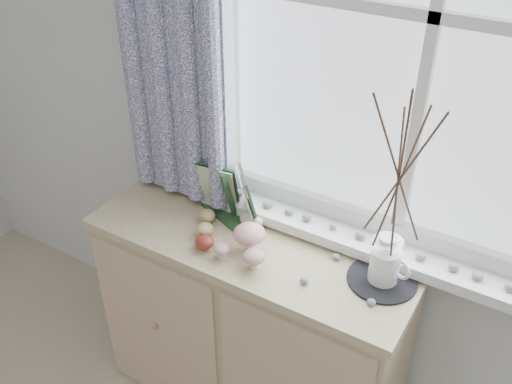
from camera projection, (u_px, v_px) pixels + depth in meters
sideboard at (251, 325)px, 2.24m from camera, size 1.20×0.45×0.85m
botanical_book at (227, 197)px, 2.04m from camera, size 0.33×0.23×0.21m
toadstool_cluster at (247, 241)px, 1.91m from camera, size 0.19×0.16×0.10m
wooden_eggs at (205, 229)px, 2.01m from camera, size 0.14×0.18×0.08m
songbird_figurine at (251, 221)px, 2.04m from camera, size 0.15×0.10×0.07m
crocheted_doily at (382, 280)px, 1.83m from camera, size 0.23×0.23×0.01m
twig_pitcher at (400, 172)px, 1.60m from camera, size 0.33×0.33×0.72m
sideboard_pebbles at (337, 279)px, 1.83m from camera, size 0.25×0.19×0.02m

